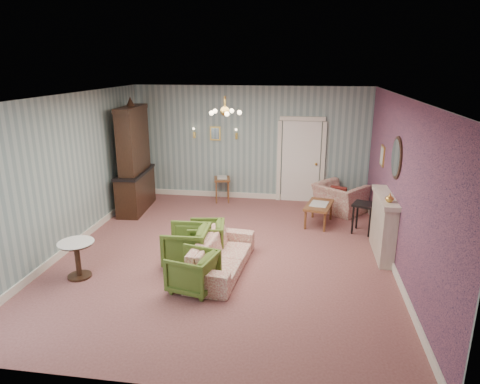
% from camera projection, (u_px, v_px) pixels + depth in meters
% --- Properties ---
extents(floor, '(7.00, 7.00, 0.00)m').
position_uv_depth(floor, '(226.00, 254.00, 8.05)').
color(floor, '#8F5853').
rests_on(floor, ground).
extents(ceiling, '(7.00, 7.00, 0.00)m').
position_uv_depth(ceiling, '(225.00, 96.00, 7.21)').
color(ceiling, white).
rests_on(ceiling, ground).
extents(wall_back, '(6.00, 0.00, 6.00)m').
position_uv_depth(wall_back, '(250.00, 144.00, 10.94)').
color(wall_back, gray).
rests_on(wall_back, ground).
extents(wall_front, '(6.00, 0.00, 6.00)m').
position_uv_depth(wall_front, '(163.00, 269.00, 4.32)').
color(wall_front, gray).
rests_on(wall_front, ground).
extents(wall_left, '(0.00, 7.00, 7.00)m').
position_uv_depth(wall_left, '(69.00, 173.00, 8.05)').
color(wall_left, gray).
rests_on(wall_left, ground).
extents(wall_right, '(0.00, 7.00, 7.00)m').
position_uv_depth(wall_right, '(401.00, 186.00, 7.20)').
color(wall_right, gray).
rests_on(wall_right, ground).
extents(wall_right_floral, '(0.00, 7.00, 7.00)m').
position_uv_depth(wall_right_floral, '(400.00, 186.00, 7.21)').
color(wall_right_floral, '#B65B6D').
rests_on(wall_right_floral, ground).
extents(door, '(1.12, 0.12, 2.16)m').
position_uv_depth(door, '(301.00, 160.00, 10.83)').
color(door, white).
rests_on(door, floor).
extents(olive_chair_a, '(0.77, 0.80, 0.69)m').
position_uv_depth(olive_chair_a, '(193.00, 270.00, 6.68)').
color(olive_chair_a, '#4D6824').
rests_on(olive_chair_a, floor).
extents(olive_chair_b, '(0.72, 0.77, 0.77)m').
position_uv_depth(olive_chair_b, '(187.00, 244.00, 7.54)').
color(olive_chair_b, '#4D6824').
rests_on(olive_chair_b, floor).
extents(olive_chair_c, '(0.71, 0.74, 0.67)m').
position_uv_depth(olive_chair_c, '(206.00, 236.00, 7.99)').
color(olive_chair_c, '#4D6824').
rests_on(olive_chair_c, floor).
extents(sofa_chintz, '(0.75, 1.99, 0.76)m').
position_uv_depth(sofa_chintz, '(221.00, 250.00, 7.30)').
color(sofa_chintz, '#A14441').
rests_on(sofa_chintz, floor).
extents(wingback_chair, '(1.26, 1.22, 0.93)m').
position_uv_depth(wingback_chair, '(340.00, 193.00, 10.16)').
color(wingback_chair, '#A14441').
rests_on(wingback_chair, floor).
extents(dresser, '(0.65, 1.62, 2.64)m').
position_uv_depth(dresser, '(133.00, 156.00, 10.10)').
color(dresser, black).
rests_on(dresser, floor).
extents(fireplace, '(0.30, 1.40, 1.16)m').
position_uv_depth(fireplace, '(383.00, 225.00, 7.86)').
color(fireplace, beige).
rests_on(fireplace, floor).
extents(mantel_vase, '(0.15, 0.15, 0.15)m').
position_uv_depth(mantel_vase, '(390.00, 198.00, 7.29)').
color(mantel_vase, gold).
rests_on(mantel_vase, fireplace).
extents(oval_mirror, '(0.04, 0.76, 0.84)m').
position_uv_depth(oval_mirror, '(396.00, 158.00, 7.47)').
color(oval_mirror, white).
rests_on(oval_mirror, wall_right).
extents(framed_print, '(0.04, 0.34, 0.42)m').
position_uv_depth(framed_print, '(382.00, 156.00, 8.82)').
color(framed_print, gold).
rests_on(framed_print, wall_right).
extents(coffee_table, '(0.71, 1.02, 0.47)m').
position_uv_depth(coffee_table, '(319.00, 214.00, 9.45)').
color(coffee_table, brown).
rests_on(coffee_table, floor).
extents(side_table_black, '(0.56, 0.56, 0.65)m').
position_uv_depth(side_table_black, '(363.00, 218.00, 8.94)').
color(side_table_black, black).
rests_on(side_table_black, floor).
extents(pedestal_table, '(0.66, 0.66, 0.64)m').
position_uv_depth(pedestal_table, '(78.00, 259.00, 7.09)').
color(pedestal_table, black).
rests_on(pedestal_table, floor).
extents(nesting_table, '(0.50, 0.58, 0.66)m').
position_uv_depth(nesting_table, '(222.00, 188.00, 11.03)').
color(nesting_table, brown).
rests_on(nesting_table, floor).
extents(gilt_mirror_back, '(0.28, 0.06, 0.36)m').
position_uv_depth(gilt_mirror_back, '(215.00, 133.00, 10.96)').
color(gilt_mirror_back, gold).
rests_on(gilt_mirror_back, wall_back).
extents(sconce_left, '(0.16, 0.12, 0.30)m').
position_uv_depth(sconce_left, '(194.00, 133.00, 11.02)').
color(sconce_left, gold).
rests_on(sconce_left, wall_back).
extents(sconce_right, '(0.16, 0.12, 0.30)m').
position_uv_depth(sconce_right, '(236.00, 134.00, 10.86)').
color(sconce_right, gold).
rests_on(sconce_right, wall_back).
extents(chandelier, '(0.56, 0.56, 0.36)m').
position_uv_depth(chandelier, '(225.00, 112.00, 7.29)').
color(chandelier, gold).
rests_on(chandelier, ceiling).
extents(burgundy_cushion, '(0.41, 0.28, 0.39)m').
position_uv_depth(burgundy_cushion, '(338.00, 195.00, 10.02)').
color(burgundy_cushion, maroon).
rests_on(burgundy_cushion, wingback_chair).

